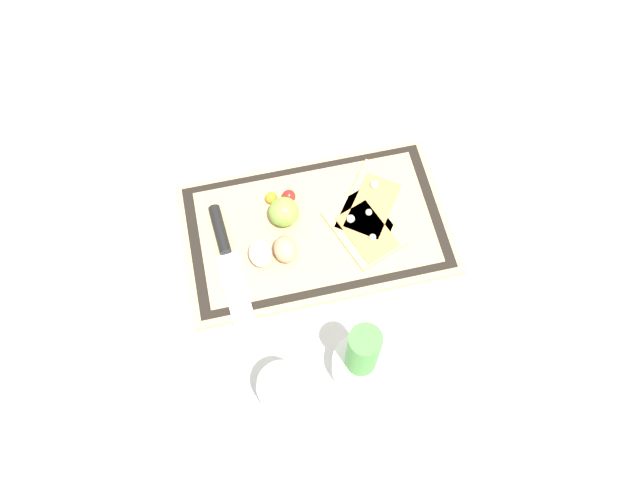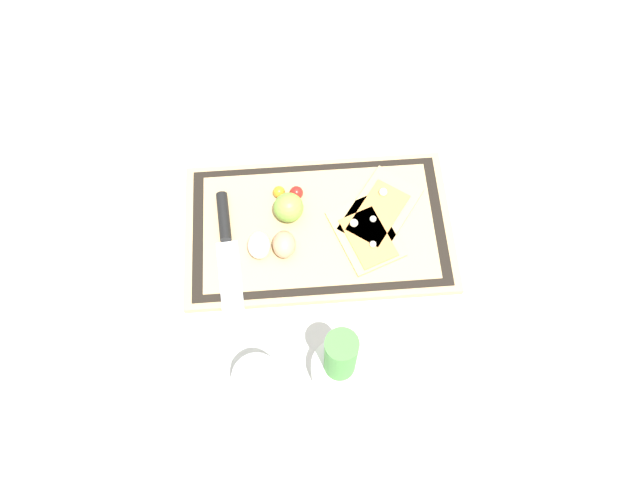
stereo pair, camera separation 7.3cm
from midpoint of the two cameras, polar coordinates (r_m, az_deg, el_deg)
The scene contains 12 objects.
ground_plane at distance 1.21m, azimuth 1.58°, elevation 0.76°, with size 6.00×6.00×0.00m, color silver.
cutting_board at distance 1.20m, azimuth 1.59°, elevation 0.96°, with size 0.51×0.30×0.02m.
pizza_slice_near at distance 1.21m, azimuth 7.25°, elevation 2.64°, with size 0.18×0.19×0.02m.
pizza_slice_far at distance 1.19m, azimuth 5.97°, elevation 0.36°, with size 0.15×0.17×0.02m.
knife at distance 1.19m, azimuth -6.90°, elevation 0.37°, with size 0.05×0.26×0.02m.
egg_brown at distance 1.15m, azimuth -1.50°, elevation -0.52°, with size 0.04×0.05×0.04m, color tan.
egg_pink at distance 1.16m, azimuth -3.79°, elevation -0.59°, with size 0.04×0.05×0.04m, color beige.
lime at distance 1.18m, azimuth -1.14°, elevation 2.87°, with size 0.06×0.06×0.06m, color #7FB742.
cherry_tomato_red at distance 1.21m, azimuth -0.46°, elevation 4.23°, with size 0.03×0.03×0.03m, color red.
cherry_tomato_yellow at distance 1.22m, azimuth -2.06°, elevation 4.30°, with size 0.02×0.02×0.02m, color orange.
herb_pot at distance 1.05m, azimuth 3.82°, elevation -11.47°, with size 0.10×0.10×0.20m.
sauce_jar at distance 1.07m, azimuth -3.64°, elevation -13.15°, with size 0.08×0.08×0.10m.
Camera 2 is at (0.04, 0.53, 1.09)m, focal length 35.00 mm.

